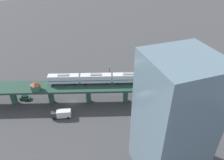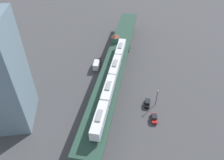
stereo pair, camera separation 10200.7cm
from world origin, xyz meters
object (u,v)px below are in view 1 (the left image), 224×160
(street_lamp, at_px, (110,71))
(office_tower, at_px, (173,121))
(street_car_black, at_px, (111,80))
(delivery_truck, at_px, (62,114))
(street_car_green, at_px, (25,97))
(signal_hut, at_px, (36,86))
(street_car_red, at_px, (125,77))
(subway_train, at_px, (112,78))

(street_lamp, height_order, office_tower, office_tower)
(office_tower, bearing_deg, street_car_black, -179.81)
(delivery_truck, relative_size, street_lamp, 1.08)
(street_car_black, bearing_deg, street_car_green, -89.42)
(delivery_truck, bearing_deg, office_tower, 39.45)
(delivery_truck, height_order, office_tower, office_tower)
(signal_hut, relative_size, street_car_black, 0.85)
(street_car_green, bearing_deg, street_car_red, 91.24)
(subway_train, height_order, street_car_red, subway_train)
(signal_hut, xyz_separation_m, street_car_green, (-7.01, -5.58, -8.99))
(office_tower, bearing_deg, signal_hut, -140.73)
(street_car_red, height_order, street_car_black, same)
(street_car_red, height_order, street_car_green, same)
(subway_train, xyz_separation_m, delivery_truck, (4.23, -21.40, -8.90))
(signal_hut, relative_size, street_lamp, 0.58)
(signal_hut, xyz_separation_m, delivery_truck, (9.20, 7.35, -8.16))
(office_tower, bearing_deg, delivery_truck, -140.55)
(signal_hut, distance_m, office_tower, 52.53)
(street_car_red, distance_m, office_tower, 51.58)
(street_car_black, relative_size, office_tower, 0.13)
(street_car_red, bearing_deg, signal_hut, -78.64)
(street_car_red, height_order, delivery_truck, delivery_truck)
(signal_hut, bearing_deg, subway_train, 80.20)
(street_car_green, relative_size, delivery_truck, 0.63)
(delivery_truck, xyz_separation_m, office_tower, (30.99, 25.50, 16.24))
(street_car_green, height_order, delivery_truck, delivery_truck)
(office_tower, bearing_deg, subway_train, -173.36)
(street_lamp, relative_size, office_tower, 0.19)
(subway_train, distance_m, office_tower, 36.21)
(subway_train, relative_size, signal_hut, 12.00)
(street_car_black, bearing_deg, delivery_truck, -56.78)
(street_car_green, bearing_deg, subway_train, 70.76)
(street_lamp, bearing_deg, signal_hut, -72.44)
(street_car_green, distance_m, street_car_black, 38.27)
(street_car_black, distance_m, delivery_truck, 30.30)
(street_car_red, xyz_separation_m, street_lamp, (-2.43, -6.87, 3.17))
(street_car_black, bearing_deg, street_car_red, 94.79)
(subway_train, relative_size, street_car_red, 10.38)
(subway_train, distance_m, street_lamp, 17.24)
(street_car_green, height_order, street_lamp, street_lamp)
(subway_train, xyz_separation_m, street_car_green, (-11.98, -34.33, -9.73))
(subway_train, height_order, street_lamp, subway_train)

